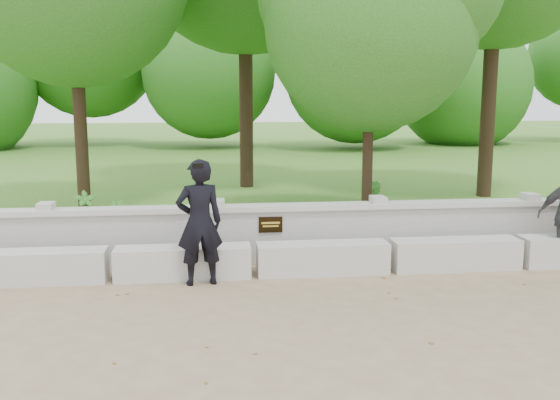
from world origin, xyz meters
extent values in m
plane|color=#96805C|center=(0.00, 0.00, 0.00)|extent=(80.00, 80.00, 0.00)
cube|color=#3B6C1C|center=(0.00, 14.00, 0.12)|extent=(40.00, 22.00, 0.25)
cube|color=beige|center=(-3.00, 1.90, 0.23)|extent=(1.90, 0.45, 0.45)
cube|color=beige|center=(-1.00, 1.90, 0.23)|extent=(1.90, 0.45, 0.45)
cube|color=beige|center=(1.00, 1.90, 0.23)|extent=(1.90, 0.45, 0.45)
cube|color=beige|center=(3.00, 1.90, 0.23)|extent=(1.90, 0.45, 0.45)
cube|color=beige|center=(0.00, 2.60, 0.41)|extent=(12.50, 0.25, 0.82)
cube|color=beige|center=(0.00, 2.60, 0.86)|extent=(12.50, 0.35, 0.08)
cube|color=black|center=(0.30, 2.46, 0.62)|extent=(0.36, 0.02, 0.24)
imported|color=black|center=(-0.75, 1.58, 0.86)|extent=(0.69, 0.51, 1.73)
cube|color=black|center=(-0.75, 1.23, 1.67)|extent=(0.14, 0.04, 0.07)
cylinder|color=#382619|center=(-3.12, 6.06, 2.13)|extent=(0.25, 0.25, 3.76)
cylinder|color=#382619|center=(0.35, 8.96, 2.75)|extent=(0.34, 0.34, 5.01)
cylinder|color=#382619|center=(2.21, 4.10, 1.63)|extent=(0.19, 0.19, 2.76)
sphere|color=#285812|center=(2.21, 4.10, 4.02)|extent=(3.69, 3.69, 3.69)
cylinder|color=#382619|center=(5.69, 6.83, 2.67)|extent=(0.33, 0.33, 4.84)
imported|color=#377D2A|center=(-2.72, 4.11, 0.59)|extent=(0.44, 0.38, 0.69)
imported|color=#377D2A|center=(2.54, 4.81, 0.58)|extent=(0.46, 0.47, 0.67)
imported|color=#377D2A|center=(-2.15, 3.50, 0.55)|extent=(0.46, 0.45, 0.61)
camera|label=1|loc=(-0.63, -6.72, 2.57)|focal=40.00mm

